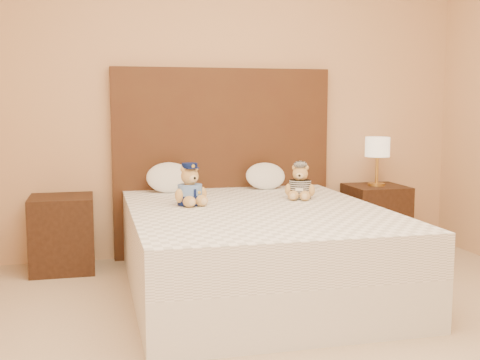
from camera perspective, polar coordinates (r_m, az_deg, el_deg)
name	(u,v)px	position (r m, az deg, el deg)	size (l,w,h in m)	color
bed	(256,249)	(3.95, 1.50, -6.57)	(1.60, 2.00, 0.55)	white
headboard	(223,163)	(4.84, -1.63, 1.67)	(1.75, 0.08, 1.50)	#462815
nightstand_left	(62,234)	(4.60, -16.49, -4.89)	(0.45, 0.45, 0.55)	#371F11
nightstand_right	(375,218)	(5.12, 12.72, -3.57)	(0.45, 0.45, 0.55)	#371F11
lamp	(377,149)	(5.05, 12.90, 2.84)	(0.20, 0.20, 0.40)	gold
teddy_police	(190,184)	(3.98, -4.78, -0.42)	(0.24, 0.23, 0.28)	tan
teddy_prisoner	(300,182)	(4.25, 5.72, -0.15)	(0.22, 0.21, 0.25)	tan
pillow_left	(169,176)	(4.60, -6.72, 0.37)	(0.35, 0.23, 0.25)	white
pillow_right	(265,175)	(4.75, 2.43, 0.50)	(0.32, 0.21, 0.23)	white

